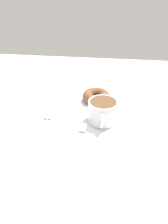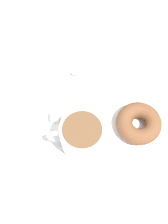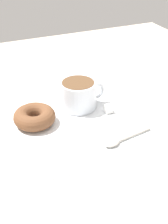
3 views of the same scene
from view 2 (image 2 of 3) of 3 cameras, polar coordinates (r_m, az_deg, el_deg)
ground_plane at (r=70.32cm, az=-1.15°, el=-3.01°), size 120.00×120.00×2.00cm
napkin at (r=70.25cm, az=0.00°, el=-0.75°), size 35.35×35.35×0.30cm
coffee_cup at (r=64.44cm, az=-0.83°, el=-4.28°), size 12.01×9.26×6.96cm
donut at (r=68.39cm, az=9.65°, el=-2.05°), size 9.93×9.93×3.59cm
spoon at (r=75.22cm, az=-3.02°, el=7.24°), size 12.17×3.27×0.90cm
sugar_cube at (r=69.27cm, az=-5.72°, el=-1.02°), size 1.84×1.84×1.84cm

